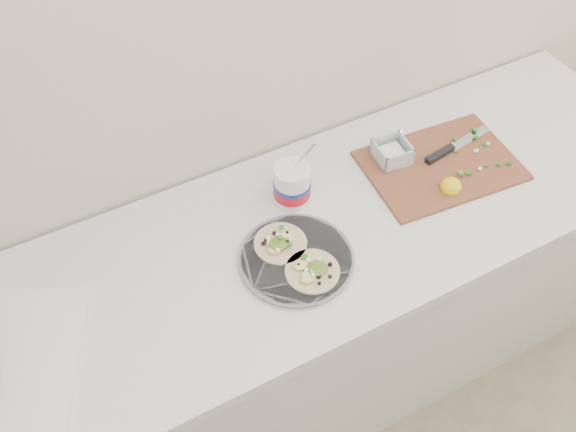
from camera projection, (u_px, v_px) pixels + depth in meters
name	position (u px, v px, depth m)	size (l,w,h in m)	color
counter	(282.00, 326.00, 2.05)	(2.44, 0.66, 0.90)	silver
taco_plate	(296.00, 257.00, 1.65)	(0.30, 0.30, 0.04)	slate
tub	(293.00, 183.00, 1.75)	(0.10, 0.10, 0.23)	white
cutboard	(437.00, 161.00, 1.88)	(0.46, 0.34, 0.07)	brown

